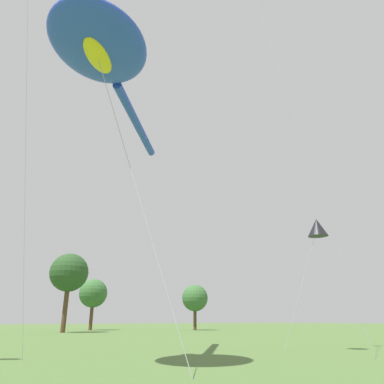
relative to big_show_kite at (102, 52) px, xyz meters
name	(u,v)px	position (x,y,z in m)	size (l,w,h in m)	color
big_show_kite	(102,52)	(0.00, 0.00, 0.00)	(9.64, 10.92, 12.78)	blue
small_kite_diamond_red	(317,228)	(12.92, -0.08, -5.81)	(2.36, 2.43, 6.82)	black
tree_broad_distant	(93,293)	(16.32, 44.72, -6.77)	(4.32, 4.32, 7.57)	#513823
tree_oak_left	(195,298)	(29.56, 35.93, -7.47)	(4.00, 4.00, 6.70)	#513823
tree_shrub_far	(69,273)	(9.70, 35.67, -4.97)	(4.82, 4.82, 9.65)	#513823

